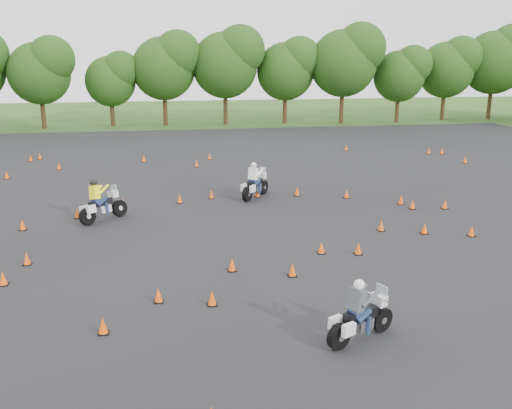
# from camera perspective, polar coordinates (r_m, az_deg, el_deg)

# --- Properties ---
(ground) EXTENTS (140.00, 140.00, 0.00)m
(ground) POSITION_cam_1_polar(r_m,az_deg,el_deg) (20.75, 1.79, -6.07)
(ground) COLOR #2D5119
(ground) RESTS_ON ground
(asphalt_pad) EXTENTS (62.00, 62.00, 0.00)m
(asphalt_pad) POSITION_cam_1_polar(r_m,az_deg,el_deg) (26.34, -0.70, -1.38)
(asphalt_pad) COLOR black
(asphalt_pad) RESTS_ON ground
(treeline) EXTENTS (87.27, 32.27, 10.80)m
(treeline) POSITION_cam_1_polar(r_m,az_deg,el_deg) (54.66, -3.43, 12.30)
(treeline) COLOR #214212
(treeline) RESTS_ON ground
(traffic_cones) EXTENTS (36.42, 33.23, 0.45)m
(traffic_cones) POSITION_cam_1_polar(r_m,az_deg,el_deg) (25.85, -1.23, -1.19)
(traffic_cones) COLOR #FA540A
(traffic_cones) RESTS_ON asphalt_pad
(rider_grey) EXTENTS (2.40, 1.71, 1.80)m
(rider_grey) POSITION_cam_1_polar(r_m,az_deg,el_deg) (15.58, 10.50, -10.21)
(rider_grey) COLOR #454A4E
(rider_grey) RESTS_ON ground
(rider_yellow) EXTENTS (2.38, 2.28, 1.95)m
(rider_yellow) POSITION_cam_1_polar(r_m,az_deg,el_deg) (26.58, -14.96, 0.43)
(rider_yellow) COLOR #FFFD16
(rider_yellow) RESTS_ON ground
(rider_white) EXTENTS (2.14, 2.44, 1.93)m
(rider_white) POSITION_cam_1_polar(r_m,az_deg,el_deg) (29.80, -0.06, 2.50)
(rider_white) COLOR white
(rider_white) RESTS_ON ground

